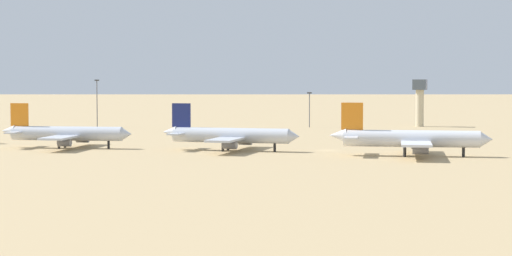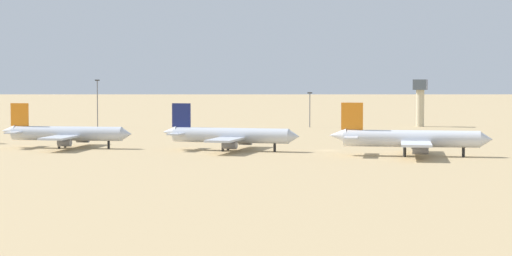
{
  "view_description": "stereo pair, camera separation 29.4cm",
  "coord_description": "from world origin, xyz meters",
  "px_view_note": "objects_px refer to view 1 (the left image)",
  "views": [
    {
      "loc": [
        54.64,
        -234.93,
        19.57
      ],
      "look_at": [
        -18.01,
        -6.4,
        6.0
      ],
      "focal_mm": 63.94,
      "sensor_mm": 36.0,
      "label": 1
    },
    {
      "loc": [
        54.93,
        -234.84,
        19.57
      ],
      "look_at": [
        -18.01,
        -6.4,
        6.0
      ],
      "focal_mm": 63.94,
      "sensor_mm": 36.0,
      "label": 2
    }
  ],
  "objects_px": {
    "parked_jet_orange_4": "(410,139)",
    "parked_jet_orange_2": "(66,134)",
    "parked_jet_navy_3": "(229,135)",
    "control_tower": "(420,98)",
    "light_pole_mid": "(309,107)",
    "light_pole_west": "(97,100)"
  },
  "relations": [
    {
      "from": "parked_jet_orange_2",
      "to": "control_tower",
      "type": "distance_m",
      "value": 159.12
    },
    {
      "from": "parked_jet_orange_2",
      "to": "light_pole_west",
      "type": "distance_m",
      "value": 105.23
    },
    {
      "from": "parked_jet_navy_3",
      "to": "light_pole_mid",
      "type": "bearing_deg",
      "value": 90.85
    },
    {
      "from": "control_tower",
      "to": "light_pole_west",
      "type": "xyz_separation_m",
      "value": [
        -118.63,
        -41.88,
        -0.69
      ]
    },
    {
      "from": "parked_jet_navy_3",
      "to": "control_tower",
      "type": "xyz_separation_m",
      "value": [
        32.32,
        133.23,
        7.05
      ]
    },
    {
      "from": "parked_jet_orange_2",
      "to": "control_tower",
      "type": "height_order",
      "value": "control_tower"
    },
    {
      "from": "parked_jet_orange_4",
      "to": "parked_jet_navy_3",
      "type": "bearing_deg",
      "value": 168.78
    },
    {
      "from": "parked_jet_orange_4",
      "to": "parked_jet_orange_2",
      "type": "bearing_deg",
      "value": 173.24
    },
    {
      "from": "parked_jet_orange_4",
      "to": "light_pole_mid",
      "type": "distance_m",
      "value": 129.01
    },
    {
      "from": "parked_jet_orange_4",
      "to": "light_pole_mid",
      "type": "height_order",
      "value": "light_pole_mid"
    },
    {
      "from": "parked_jet_orange_2",
      "to": "parked_jet_navy_3",
      "type": "relative_size",
      "value": 0.98
    },
    {
      "from": "parked_jet_orange_2",
      "to": "control_tower",
      "type": "xyz_separation_m",
      "value": [
        77.76,
        138.64,
        7.11
      ]
    },
    {
      "from": "parked_jet_orange_2",
      "to": "light_pole_mid",
      "type": "relative_size",
      "value": 2.74
    },
    {
      "from": "parked_jet_orange_2",
      "to": "control_tower",
      "type": "relative_size",
      "value": 2.01
    },
    {
      "from": "parked_jet_navy_3",
      "to": "control_tower",
      "type": "height_order",
      "value": "control_tower"
    },
    {
      "from": "parked_jet_orange_4",
      "to": "light_pole_west",
      "type": "bearing_deg",
      "value": 136.22
    },
    {
      "from": "parked_jet_navy_3",
      "to": "control_tower",
      "type": "relative_size",
      "value": 2.04
    },
    {
      "from": "light_pole_west",
      "to": "control_tower",
      "type": "bearing_deg",
      "value": 19.44
    },
    {
      "from": "parked_jet_navy_3",
      "to": "control_tower",
      "type": "bearing_deg",
      "value": 73.5
    },
    {
      "from": "parked_jet_orange_2",
      "to": "light_pole_west",
      "type": "xyz_separation_m",
      "value": [
        -40.87,
        96.76,
        6.42
      ]
    },
    {
      "from": "parked_jet_navy_3",
      "to": "light_pole_west",
      "type": "bearing_deg",
      "value": 130.51
    },
    {
      "from": "parked_jet_navy_3",
      "to": "parked_jet_orange_2",
      "type": "bearing_deg",
      "value": -176.08
    }
  ]
}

